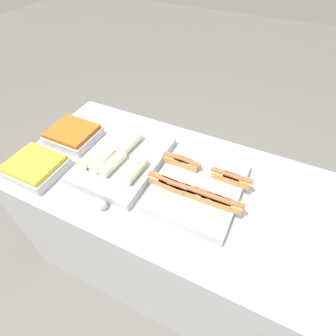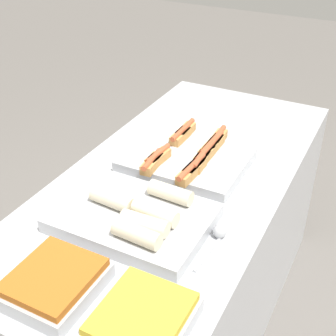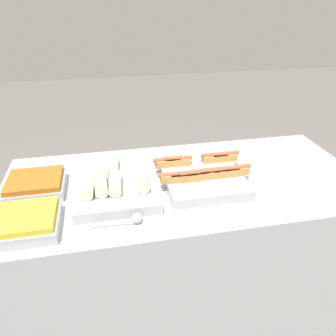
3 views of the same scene
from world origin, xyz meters
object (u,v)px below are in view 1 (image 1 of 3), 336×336
at_px(tray_side_back, 73,135).
at_px(tray_side_front, 35,167).
at_px(tray_hotdogs, 199,186).
at_px(tray_wraps, 122,159).
at_px(serving_spoon_near, 100,205).

bearing_deg(tray_side_back, tray_side_front, -90.00).
bearing_deg(tray_hotdogs, tray_side_front, -163.04).
xyz_separation_m(tray_wraps, tray_side_front, (-0.36, -0.24, -0.00)).
distance_m(tray_side_front, serving_spoon_near, 0.42).
xyz_separation_m(tray_wraps, serving_spoon_near, (0.06, -0.28, -0.02)).
bearing_deg(tray_side_front, tray_side_back, 90.00).
xyz_separation_m(tray_hotdogs, tray_side_front, (-0.79, -0.24, -0.00)).
bearing_deg(tray_hotdogs, tray_wraps, -179.30).
distance_m(tray_hotdogs, tray_side_front, 0.82).
relative_size(tray_wraps, tray_side_back, 1.95).
distance_m(tray_hotdogs, tray_wraps, 0.43).
relative_size(tray_side_back, serving_spoon_near, 1.25).
xyz_separation_m(tray_side_front, tray_side_back, (0.00, 0.29, 0.00)).
distance_m(tray_wraps, tray_side_back, 0.37).
height_order(tray_wraps, tray_side_back, tray_wraps).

